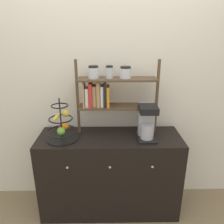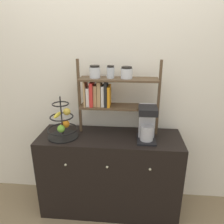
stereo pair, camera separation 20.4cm
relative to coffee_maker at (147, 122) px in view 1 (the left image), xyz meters
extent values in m
plane|color=#847051|center=(-0.35, -0.21, -1.02)|extent=(12.00, 12.00, 0.00)
cube|color=silver|center=(-0.35, 0.31, 0.28)|extent=(7.00, 0.05, 2.60)
cube|color=black|center=(-0.35, 0.03, -0.60)|extent=(1.40, 0.47, 0.85)
sphere|color=#B2AD8C|center=(-0.74, -0.22, -0.36)|extent=(0.02, 0.02, 0.02)
sphere|color=#B2AD8C|center=(-0.35, -0.22, -0.36)|extent=(0.02, 0.02, 0.02)
sphere|color=#B2AD8C|center=(0.03, -0.22, -0.36)|extent=(0.02, 0.02, 0.02)
cube|color=black|center=(0.00, -0.02, -0.16)|extent=(0.17, 0.23, 0.02)
cube|color=#B7B7BC|center=(0.00, 0.04, 0.01)|extent=(0.15, 0.09, 0.32)
cylinder|color=#B7B7BC|center=(0.00, -0.04, -0.08)|extent=(0.12, 0.12, 0.14)
cube|color=black|center=(0.00, -0.03, 0.14)|extent=(0.17, 0.18, 0.06)
cylinder|color=black|center=(-0.80, -0.02, -0.16)|extent=(0.29, 0.29, 0.01)
cylinder|color=black|center=(-0.80, -0.02, 0.04)|extent=(0.01, 0.01, 0.40)
torus|color=black|center=(-0.80, -0.02, -0.09)|extent=(0.29, 0.29, 0.01)
torus|color=black|center=(-0.80, -0.02, 0.04)|extent=(0.22, 0.22, 0.01)
torus|color=black|center=(-0.80, -0.02, 0.17)|extent=(0.16, 0.16, 0.01)
sphere|color=red|center=(-0.79, 0.04, -0.05)|extent=(0.07, 0.07, 0.07)
sphere|color=#6BAD33|center=(-0.79, -0.09, -0.05)|extent=(0.07, 0.07, 0.07)
sphere|color=orange|center=(-0.78, 0.02, -0.05)|extent=(0.08, 0.08, 0.08)
ellipsoid|color=yellow|center=(-0.84, -0.03, 0.06)|extent=(0.05, 0.15, 0.04)
sphere|color=gold|center=(-0.76, 0.03, 0.08)|extent=(0.07, 0.07, 0.07)
cube|color=brown|center=(-0.66, 0.12, 0.20)|extent=(0.02, 0.02, 0.73)
cube|color=brown|center=(0.11, 0.12, 0.20)|extent=(0.02, 0.02, 0.73)
cube|color=brown|center=(-0.28, 0.12, 0.11)|extent=(0.74, 0.20, 0.02)
cube|color=brown|center=(-0.28, 0.12, 0.38)|extent=(0.74, 0.20, 0.02)
cube|color=tan|center=(-0.59, 0.12, 0.24)|extent=(0.02, 0.16, 0.24)
cube|color=white|center=(-0.56, 0.12, 0.21)|extent=(0.03, 0.14, 0.18)
cube|color=red|center=(-0.53, 0.12, 0.23)|extent=(0.03, 0.16, 0.23)
cube|color=tan|center=(-0.49, 0.12, 0.22)|extent=(0.03, 0.12, 0.20)
cube|color=tan|center=(-0.46, 0.12, 0.24)|extent=(0.03, 0.14, 0.24)
cube|color=white|center=(-0.42, 0.12, 0.22)|extent=(0.03, 0.13, 0.20)
cube|color=black|center=(-0.39, 0.12, 0.24)|extent=(0.03, 0.15, 0.24)
cube|color=orange|center=(-0.36, 0.12, 0.22)|extent=(0.02, 0.16, 0.20)
cylinder|color=silver|center=(-0.50, 0.12, 0.44)|extent=(0.10, 0.10, 0.10)
cylinder|color=black|center=(-0.50, 0.12, 0.50)|extent=(0.09, 0.09, 0.02)
cylinder|color=silver|center=(-0.35, 0.12, 0.44)|extent=(0.07, 0.07, 0.10)
cylinder|color=black|center=(-0.35, 0.12, 0.50)|extent=(0.06, 0.06, 0.02)
cylinder|color=silver|center=(-0.20, 0.12, 0.43)|extent=(0.11, 0.11, 0.09)
cylinder|color=black|center=(-0.20, 0.12, 0.49)|extent=(0.10, 0.10, 0.02)
camera|label=1|loc=(-0.36, -1.89, 0.79)|focal=35.00mm
camera|label=2|loc=(-0.15, -1.88, 0.79)|focal=35.00mm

